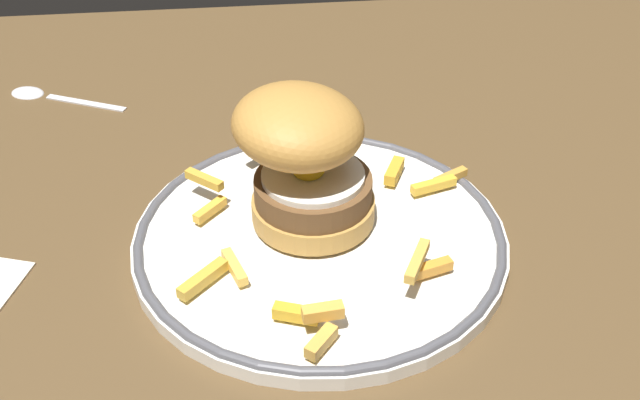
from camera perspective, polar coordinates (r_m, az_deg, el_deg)
The scene contains 5 objects.
ground_plane at distance 67.29cm, azimuth 3.73°, elevation -3.35°, with size 146.84×93.67×4.00cm, color brown.
dinner_plate at distance 63.58cm, azimuth 0.00°, elevation -2.72°, with size 29.66×29.66×1.60cm.
burger at distance 61.23cm, azimuth -1.08°, elevation 3.03°, with size 13.71×13.50×11.37cm.
fries_pile at distance 62.37cm, azimuth 0.07°, elevation -1.62°, with size 24.47×27.60×2.85cm.
spoon at distance 89.17cm, azimuth -19.37°, elevation 7.23°, with size 12.83×7.00×0.90cm.
Camera 1 is at (-9.94, -50.65, 41.18)cm, focal length 44.90 mm.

